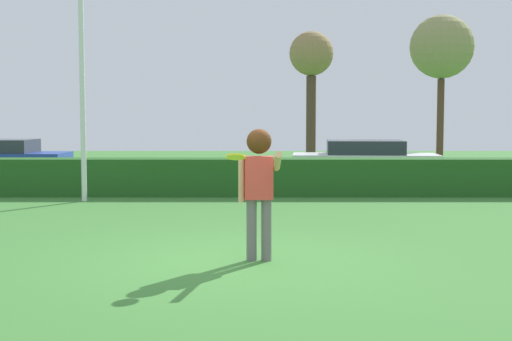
{
  "coord_description": "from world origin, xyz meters",
  "views": [
    {
      "loc": [
        0.27,
        -9.28,
        1.96
      ],
      "look_at": [
        0.31,
        1.13,
        1.15
      ],
      "focal_mm": 49.29,
      "sensor_mm": 36.0,
      "label": 1
    }
  ],
  "objects_px": {
    "frisbee": "(233,157)",
    "bare_elm_tree": "(309,60)",
    "parked_car_white": "(362,160)",
    "person": "(256,177)",
    "lamppost": "(79,47)",
    "birch_tree": "(439,48)"
  },
  "relations": [
    {
      "from": "birch_tree",
      "to": "person",
      "type": "bearing_deg",
      "value": -112.47
    },
    {
      "from": "person",
      "to": "parked_car_white",
      "type": "relative_size",
      "value": 0.41
    },
    {
      "from": "lamppost",
      "to": "parked_car_white",
      "type": "bearing_deg",
      "value": 31.69
    },
    {
      "from": "person",
      "to": "parked_car_white",
      "type": "distance_m",
      "value": 11.53
    },
    {
      "from": "parked_car_white",
      "to": "bare_elm_tree",
      "type": "height_order",
      "value": "bare_elm_tree"
    },
    {
      "from": "parked_car_white",
      "to": "person",
      "type": "bearing_deg",
      "value": -105.86
    },
    {
      "from": "lamppost",
      "to": "bare_elm_tree",
      "type": "bearing_deg",
      "value": 60.75
    },
    {
      "from": "frisbee",
      "to": "lamppost",
      "type": "relative_size",
      "value": 0.04
    },
    {
      "from": "parked_car_white",
      "to": "birch_tree",
      "type": "bearing_deg",
      "value": 54.85
    },
    {
      "from": "person",
      "to": "birch_tree",
      "type": "height_order",
      "value": "birch_tree"
    },
    {
      "from": "frisbee",
      "to": "birch_tree",
      "type": "relative_size",
      "value": 0.04
    },
    {
      "from": "frisbee",
      "to": "parked_car_white",
      "type": "relative_size",
      "value": 0.06
    },
    {
      "from": "parked_car_white",
      "to": "birch_tree",
      "type": "xyz_separation_m",
      "value": [
        3.48,
        4.94,
        3.7
      ]
    },
    {
      "from": "parked_car_white",
      "to": "bare_elm_tree",
      "type": "relative_size",
      "value": 0.84
    },
    {
      "from": "frisbee",
      "to": "lamppost",
      "type": "bearing_deg",
      "value": 116.99
    },
    {
      "from": "person",
      "to": "lamppost",
      "type": "relative_size",
      "value": 0.28
    },
    {
      "from": "parked_car_white",
      "to": "frisbee",
      "type": "bearing_deg",
      "value": -106.43
    },
    {
      "from": "frisbee",
      "to": "bare_elm_tree",
      "type": "relative_size",
      "value": 0.05
    },
    {
      "from": "person",
      "to": "bare_elm_tree",
      "type": "bearing_deg",
      "value": 83.28
    },
    {
      "from": "person",
      "to": "parked_car_white",
      "type": "height_order",
      "value": "person"
    },
    {
      "from": "lamppost",
      "to": "bare_elm_tree",
      "type": "height_order",
      "value": "lamppost"
    },
    {
      "from": "person",
      "to": "lamppost",
      "type": "bearing_deg",
      "value": 120.94
    }
  ]
}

